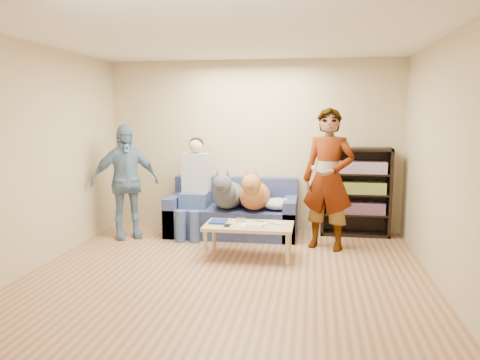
% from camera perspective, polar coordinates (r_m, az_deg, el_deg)
% --- Properties ---
extents(ground, '(5.00, 5.00, 0.00)m').
position_cam_1_polar(ground, '(5.07, -2.16, -12.62)').
color(ground, '#915E3D').
rests_on(ground, ground).
extents(ceiling, '(5.00, 5.00, 0.00)m').
position_cam_1_polar(ceiling, '(4.81, -2.33, 17.73)').
color(ceiling, white).
rests_on(ceiling, ground).
extents(wall_back, '(4.50, 0.00, 4.50)m').
position_cam_1_polar(wall_back, '(7.23, 1.61, 4.19)').
color(wall_back, tan).
rests_on(wall_back, ground).
extents(wall_front, '(4.50, 0.00, 4.50)m').
position_cam_1_polar(wall_front, '(2.39, -13.93, -4.13)').
color(wall_front, tan).
rests_on(wall_front, ground).
extents(wall_left, '(0.00, 5.00, 5.00)m').
position_cam_1_polar(wall_left, '(5.65, -25.25, 2.31)').
color(wall_left, tan).
rests_on(wall_left, ground).
extents(wall_right, '(0.00, 5.00, 5.00)m').
position_cam_1_polar(wall_right, '(4.86, 24.75, 1.51)').
color(wall_right, tan).
rests_on(wall_right, ground).
extents(blanket, '(0.47, 0.40, 0.16)m').
position_cam_1_polar(blanket, '(6.72, 4.72, -2.92)').
color(blanket, '#B7B7BC').
rests_on(blanket, sofa).
extents(person_standing_right, '(0.79, 0.64, 1.87)m').
position_cam_1_polar(person_standing_right, '(6.26, 10.71, 0.09)').
color(person_standing_right, gray).
rests_on(person_standing_right, ground).
extents(person_standing_left, '(1.03, 0.86, 1.64)m').
position_cam_1_polar(person_standing_left, '(6.93, -13.82, -0.19)').
color(person_standing_left, '#6988A9').
rests_on(person_standing_left, ground).
extents(held_controller, '(0.05, 0.13, 0.03)m').
position_cam_1_polar(held_controller, '(6.04, 8.91, 1.50)').
color(held_controller, white).
rests_on(held_controller, person_standing_right).
extents(notebook_blue, '(0.20, 0.26, 0.03)m').
position_cam_1_polar(notebook_blue, '(5.98, -2.67, -5.06)').
color(notebook_blue, navy).
rests_on(notebook_blue, coffee_table).
extents(papers, '(0.26, 0.20, 0.02)m').
position_cam_1_polar(papers, '(5.77, 1.43, -5.61)').
color(papers, white).
rests_on(papers, coffee_table).
extents(magazine, '(0.22, 0.17, 0.01)m').
position_cam_1_polar(magazine, '(5.78, 1.76, -5.44)').
color(magazine, '#BBB596').
rests_on(magazine, coffee_table).
extents(camera_silver, '(0.11, 0.06, 0.05)m').
position_cam_1_polar(camera_silver, '(6.00, 0.09, -4.89)').
color(camera_silver, '#AEAEB3').
rests_on(camera_silver, coffee_table).
extents(controller_a, '(0.04, 0.13, 0.03)m').
position_cam_1_polar(controller_a, '(5.93, 3.90, -5.16)').
color(controller_a, silver).
rests_on(controller_a, coffee_table).
extents(controller_b, '(0.09, 0.06, 0.03)m').
position_cam_1_polar(controller_b, '(5.85, 4.61, -5.36)').
color(controller_b, white).
rests_on(controller_b, coffee_table).
extents(headphone_cup_a, '(0.07, 0.07, 0.02)m').
position_cam_1_polar(headphone_cup_a, '(5.83, 3.01, -5.45)').
color(headphone_cup_a, white).
rests_on(headphone_cup_a, coffee_table).
extents(headphone_cup_b, '(0.07, 0.07, 0.02)m').
position_cam_1_polar(headphone_cup_b, '(5.90, 3.09, -5.27)').
color(headphone_cup_b, silver).
rests_on(headphone_cup_b, coffee_table).
extents(pen_orange, '(0.13, 0.06, 0.01)m').
position_cam_1_polar(pen_orange, '(5.72, 0.65, -5.76)').
color(pen_orange, orange).
rests_on(pen_orange, coffee_table).
extents(pen_black, '(0.13, 0.08, 0.01)m').
position_cam_1_polar(pen_black, '(6.03, 2.44, -5.04)').
color(pen_black, black).
rests_on(pen_black, coffee_table).
extents(wallet, '(0.07, 0.12, 0.02)m').
position_cam_1_polar(wallet, '(5.79, -1.55, -5.55)').
color(wallet, black).
rests_on(wallet, coffee_table).
extents(sofa, '(1.90, 0.85, 0.82)m').
position_cam_1_polar(sofa, '(7.02, -0.88, -4.34)').
color(sofa, '#515B93').
rests_on(sofa, ground).
extents(person_seated, '(0.40, 0.73, 1.47)m').
position_cam_1_polar(person_seated, '(6.92, -5.54, -0.41)').
color(person_seated, '#3F5E8C').
rests_on(person_seated, sofa).
extents(dog_gray, '(0.43, 1.26, 0.63)m').
position_cam_1_polar(dog_gray, '(6.75, -1.53, -1.66)').
color(dog_gray, '#53555E').
rests_on(dog_gray, sofa).
extents(dog_tan, '(0.44, 1.18, 0.63)m').
position_cam_1_polar(dog_tan, '(6.69, 1.77, -1.74)').
color(dog_tan, '#A55232').
rests_on(dog_tan, sofa).
extents(coffee_table, '(1.10, 0.60, 0.42)m').
position_cam_1_polar(coffee_table, '(5.88, 1.07, -5.87)').
color(coffee_table, '#D3B882').
rests_on(coffee_table, ground).
extents(bookshelf, '(1.00, 0.34, 1.30)m').
position_cam_1_polar(bookshelf, '(7.10, 13.91, -1.16)').
color(bookshelf, black).
rests_on(bookshelf, ground).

